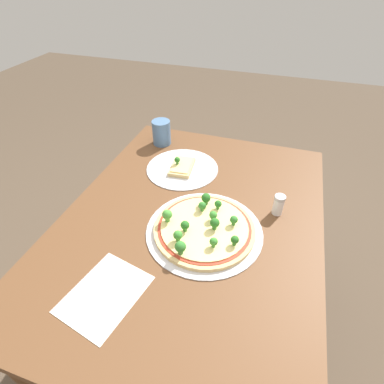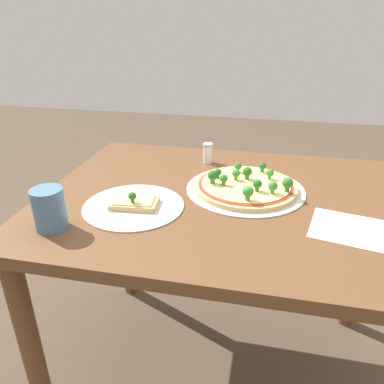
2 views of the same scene
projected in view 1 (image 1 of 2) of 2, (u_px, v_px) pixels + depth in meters
ground_plane at (191, 326)px, 1.51m from camera, size 8.00×8.00×0.00m
dining_table at (191, 239)px, 1.09m from camera, size 1.16×0.87×0.77m
pizza_tray_whole at (204, 228)px, 0.97m from camera, size 0.38×0.38×0.07m
pizza_tray_slice at (182, 168)px, 1.25m from camera, size 0.30×0.30×0.06m
drinking_cup at (161, 132)px, 1.38m from camera, size 0.08×0.08×0.11m
condiment_shaker at (278, 205)px, 1.02m from camera, size 0.04×0.04×0.08m
paper_menu at (105, 294)px, 0.80m from camera, size 0.25×0.22×0.00m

